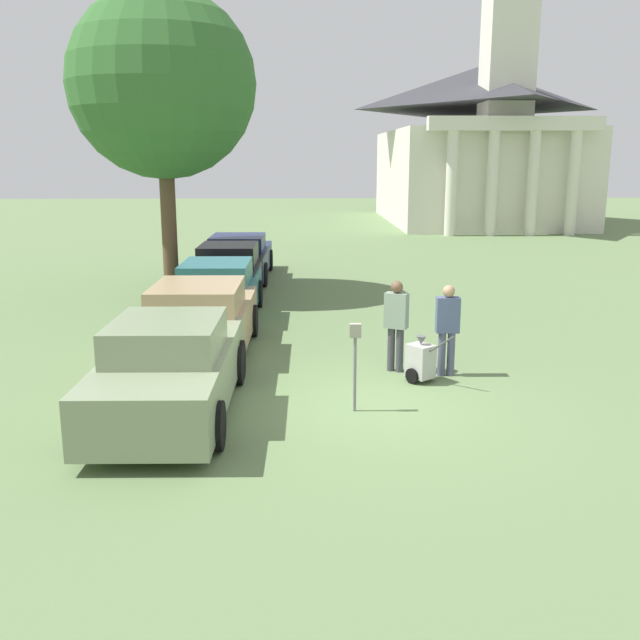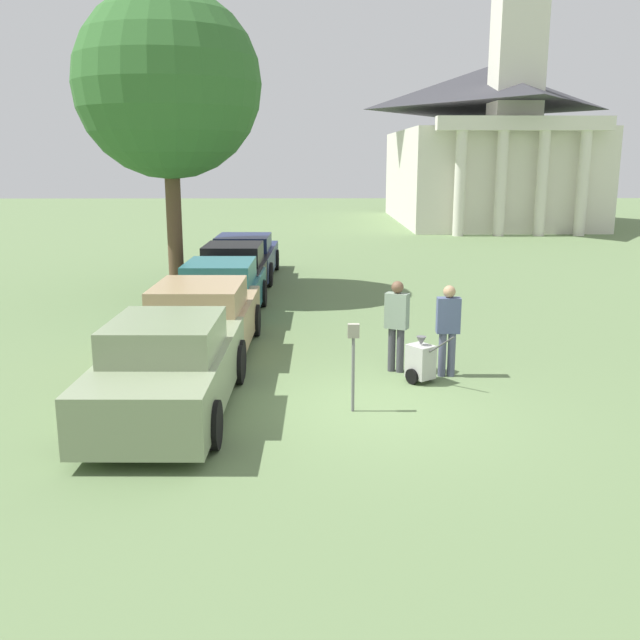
# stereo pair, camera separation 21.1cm
# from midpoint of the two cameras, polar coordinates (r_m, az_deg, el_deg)

# --- Properties ---
(ground_plane) EXTENTS (120.00, 120.00, 0.00)m
(ground_plane) POSITION_cam_midpoint_polar(r_m,az_deg,el_deg) (11.62, 3.51, -6.97)
(ground_plane) COLOR #607A4C
(parked_car_sage) EXTENTS (2.03, 4.73, 1.55)m
(parked_car_sage) POSITION_cam_midpoint_polar(r_m,az_deg,el_deg) (11.36, -12.40, -3.90)
(parked_car_sage) COLOR gray
(parked_car_sage) RESTS_ON ground_plane
(parked_car_tan) EXTENTS (2.13, 5.17, 1.51)m
(parked_car_tan) POSITION_cam_midpoint_polar(r_m,az_deg,el_deg) (14.55, -10.03, -0.16)
(parked_car_tan) COLOR tan
(parked_car_tan) RESTS_ON ground_plane
(parked_car_teal) EXTENTS (2.03, 4.96, 1.47)m
(parked_car_teal) POSITION_cam_midpoint_polar(r_m,az_deg,el_deg) (17.76, -8.53, 2.18)
(parked_car_teal) COLOR #23666B
(parked_car_teal) RESTS_ON ground_plane
(parked_car_black) EXTENTS (2.00, 4.66, 1.52)m
(parked_car_black) POSITION_cam_midpoint_polar(r_m,az_deg,el_deg) (20.81, -7.54, 3.83)
(parked_car_black) COLOR black
(parked_car_black) RESTS_ON ground_plane
(parked_car_navy) EXTENTS (2.15, 5.12, 1.43)m
(parked_car_navy) POSITION_cam_midpoint_polar(r_m,az_deg,el_deg) (23.98, -6.78, 4.98)
(parked_car_navy) COLOR #19234C
(parked_car_navy) RESTS_ON ground_plane
(parking_meter) EXTENTS (0.18, 0.09, 1.43)m
(parking_meter) POSITION_cam_midpoint_polar(r_m,az_deg,el_deg) (11.14, 2.29, -2.49)
(parking_meter) COLOR slate
(parking_meter) RESTS_ON ground_plane
(person_worker) EXTENTS (0.47, 0.38, 1.73)m
(person_worker) POSITION_cam_midpoint_polar(r_m,az_deg,el_deg) (13.30, 5.66, -0.02)
(person_worker) COLOR #3F3F47
(person_worker) RESTS_ON ground_plane
(person_supervisor) EXTENTS (0.43, 0.23, 1.70)m
(person_supervisor) POSITION_cam_midpoint_polar(r_m,az_deg,el_deg) (13.17, 9.71, -0.37)
(person_supervisor) COLOR #515670
(person_supervisor) RESTS_ON ground_plane
(equipment_cart) EXTENTS (0.74, 0.91, 1.00)m
(equipment_cart) POSITION_cam_midpoint_polar(r_m,az_deg,el_deg) (12.88, 7.59, -3.25)
(equipment_cart) COLOR #B2B2AD
(equipment_cart) RESTS_ON ground_plane
(church) EXTENTS (10.61, 16.31, 22.80)m
(church) POSITION_cam_midpoint_polar(r_m,az_deg,el_deg) (45.52, 12.36, 14.14)
(church) COLOR silver
(church) RESTS_ON ground_plane
(shade_tree) EXTENTS (5.24, 5.24, 8.55)m
(shade_tree) POSITION_cam_midpoint_polar(r_m,az_deg,el_deg) (21.36, -12.79, 17.89)
(shade_tree) COLOR brown
(shade_tree) RESTS_ON ground_plane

